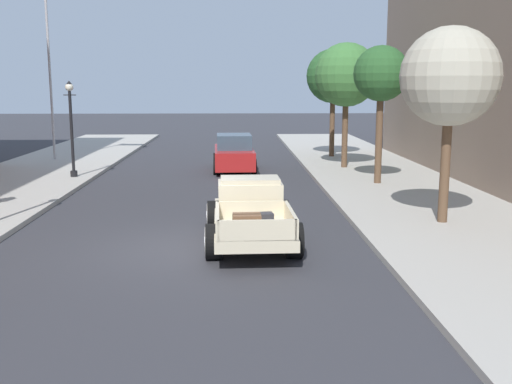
# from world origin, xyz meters

# --- Properties ---
(ground_plane) EXTENTS (140.00, 140.00, 0.00)m
(ground_plane) POSITION_xyz_m (0.00, 0.00, 0.00)
(ground_plane) COLOR #333338
(sidewalk_right) EXTENTS (5.50, 64.00, 0.15)m
(sidewalk_right) POSITION_xyz_m (7.25, 0.00, 0.07)
(sidewalk_right) COLOR #ADA89E
(sidewalk_right) RESTS_ON ground
(hotrod_truck_cream) EXTENTS (2.29, 4.98, 1.58)m
(hotrod_truck_cream) POSITION_xyz_m (1.66, 0.77, 0.75)
(hotrod_truck_cream) COLOR beige
(hotrod_truck_cream) RESTS_ON ground
(car_background_red) EXTENTS (1.98, 4.35, 1.65)m
(car_background_red) POSITION_xyz_m (1.24, 13.26, 0.77)
(car_background_red) COLOR #AD1E1E
(car_background_red) RESTS_ON ground
(street_lamp_far) EXTENTS (0.50, 0.32, 3.85)m
(street_lamp_far) POSITION_xyz_m (-5.28, 10.64, 2.39)
(street_lamp_far) COLOR black
(street_lamp_far) RESTS_ON sidewalk_left
(flagpole) EXTENTS (1.74, 0.16, 9.16)m
(flagpole) POSITION_xyz_m (-7.55, 16.53, 5.77)
(flagpole) COLOR #B2B2B7
(flagpole) RESTS_ON sidewalk_left
(street_tree_nearest) EXTENTS (2.60, 2.60, 5.20)m
(street_tree_nearest) POSITION_xyz_m (6.93, 2.01, 4.02)
(street_tree_nearest) COLOR brown
(street_tree_nearest) RESTS_ON sidewalk_right
(street_tree_second) EXTENTS (2.06, 2.06, 5.13)m
(street_tree_second) POSITION_xyz_m (6.72, 8.63, 4.19)
(street_tree_second) COLOR brown
(street_tree_second) RESTS_ON sidewalk_right
(street_tree_third) EXTENTS (2.83, 2.83, 5.54)m
(street_tree_third) POSITION_xyz_m (6.25, 13.14, 4.26)
(street_tree_third) COLOR brown
(street_tree_third) RESTS_ON sidewalk_right
(street_tree_farthest) EXTENTS (2.77, 2.77, 5.53)m
(street_tree_farthest) POSITION_xyz_m (6.36, 17.42, 4.27)
(street_tree_farthest) COLOR brown
(street_tree_farthest) RESTS_ON sidewalk_right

